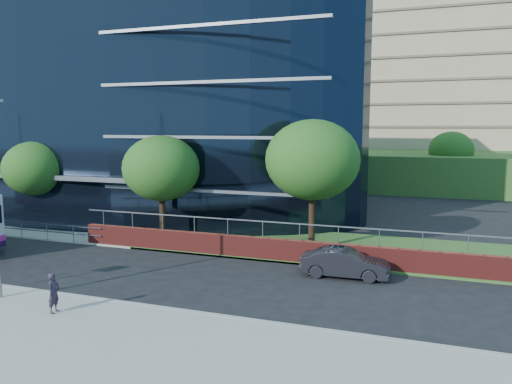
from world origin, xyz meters
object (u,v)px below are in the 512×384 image
at_px(tree_far_c, 161,168).
at_px(tree_far_b, 35,169).
at_px(tree_far_d, 313,160).
at_px(parked_car, 345,263).
at_px(tree_dist_e, 451,150).
at_px(pedestrian, 54,293).

bearing_deg(tree_far_c, tree_far_b, 177.14).
distance_m(tree_far_d, parked_car, 6.75).
distance_m(tree_far_b, tree_far_d, 19.03).
bearing_deg(tree_far_b, tree_far_c, -2.86).
bearing_deg(tree_far_d, parked_car, -58.48).
relative_size(tree_far_c, parked_car, 1.58).
distance_m(tree_dist_e, parked_car, 34.92).
bearing_deg(parked_car, tree_dist_e, -10.81).
height_order(tree_dist_e, parked_car, tree_dist_e).
xyz_separation_m(tree_far_c, parked_car, (11.63, -3.29, -3.86)).
relative_size(tree_far_c, tree_dist_e, 1.00).
bearing_deg(parked_car, tree_far_d, 29.61).
distance_m(tree_far_b, pedestrian, 17.69).
xyz_separation_m(tree_far_b, tree_far_c, (10.00, -0.50, 0.33)).
bearing_deg(tree_far_b, parked_car, -9.93).
height_order(tree_far_b, tree_far_d, tree_far_d).
bearing_deg(pedestrian, parked_car, -54.08).
relative_size(tree_far_d, tree_dist_e, 1.14).
xyz_separation_m(tree_far_b, tree_far_d, (19.00, 0.50, 0.98)).
xyz_separation_m(parked_car, pedestrian, (-9.36, -8.52, 0.23)).
height_order(tree_far_b, pedestrian, tree_far_b).
height_order(tree_far_d, tree_dist_e, tree_far_d).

